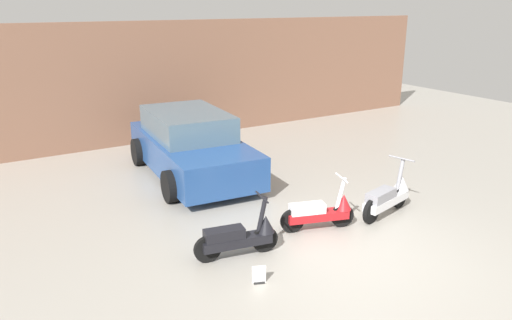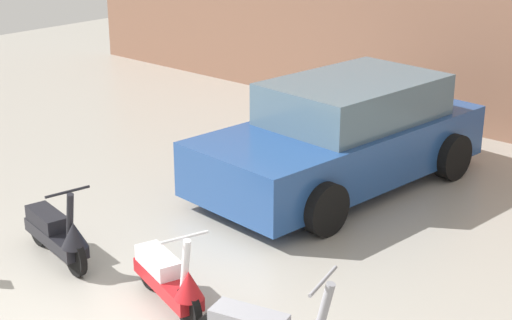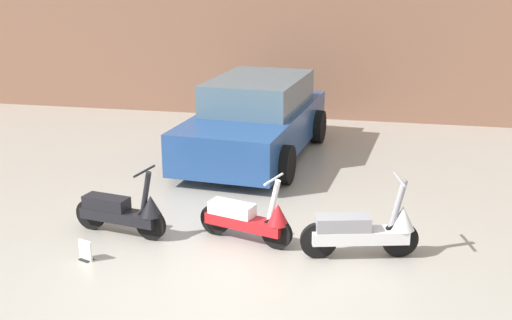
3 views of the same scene
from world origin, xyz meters
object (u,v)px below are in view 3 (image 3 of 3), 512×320
Objects in this scene: car_rear_left at (256,119)px; placard_near_left_scooter at (86,251)px; scooter_front_center at (365,230)px; scooter_front_left at (123,211)px; scooter_front_right at (249,218)px.

placard_near_left_scooter is at bearing -8.18° from car_rear_left.
scooter_front_center is 5.62× the size of placard_near_left_scooter.
scooter_front_left is 5.32× the size of placard_near_left_scooter.
scooter_front_left reaches higher than placard_near_left_scooter.
car_rear_left is at bearing 117.68° from scooter_front_right.
placard_near_left_scooter is (-0.17, -0.83, -0.23)m from scooter_front_left.
scooter_front_left is 3.22m from scooter_front_center.
scooter_front_right is (1.71, 0.11, -0.01)m from scooter_front_left.
car_rear_left reaches higher than scooter_front_center.
placard_near_left_scooter is (-1.88, -0.94, -0.22)m from scooter_front_right.
scooter_front_left is 1.04× the size of scooter_front_right.
placard_near_left_scooter is at bearing -136.14° from scooter_front_right.
car_rear_left is at bearing 86.61° from scooter_front_left.
scooter_front_right is at bearing 14.17° from scooter_front_left.
scooter_front_center is at bearing 11.96° from scooter_front_right.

